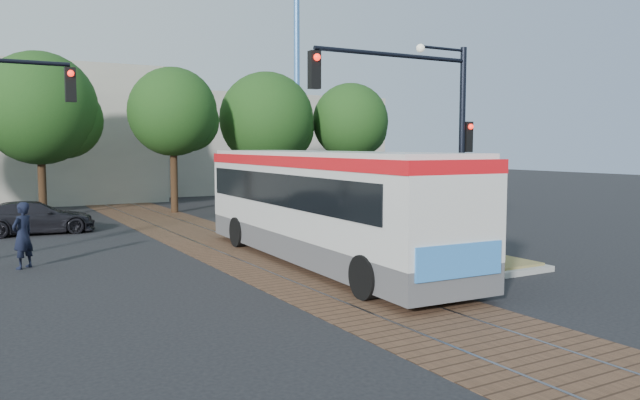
{
  "coord_description": "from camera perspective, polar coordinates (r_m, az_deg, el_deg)",
  "views": [
    {
      "loc": [
        -7.75,
        -14.69,
        3.36
      ],
      "look_at": [
        2.31,
        2.74,
        1.6
      ],
      "focal_mm": 35.0,
      "sensor_mm": 36.0,
      "label": 1
    }
  ],
  "objects": [
    {
      "name": "ground",
      "position": [
        16.94,
        -2.14,
        -6.44
      ],
      "size": [
        120.0,
        120.0,
        0.0
      ],
      "primitive_type": "plane",
      "color": "black",
      "rests_on": "ground"
    },
    {
      "name": "trackbed",
      "position": [
        20.51,
        -7.39,
        -4.46
      ],
      "size": [
        3.6,
        40.0,
        0.02
      ],
      "color": "brown",
      "rests_on": "ground"
    },
    {
      "name": "tree_row",
      "position": [
        32.41,
        -14.02,
        7.49
      ],
      "size": [
        26.4,
        5.6,
        7.67
      ],
      "color": "#382314",
      "rests_on": "ground"
    },
    {
      "name": "warehouses",
      "position": [
        44.04,
        -20.63,
        5.27
      ],
      "size": [
        40.0,
        13.0,
        8.0
      ],
      "color": "#ADA899",
      "rests_on": "ground"
    },
    {
      "name": "crane",
      "position": [
        55.59,
        -2.14,
        12.77
      ],
      "size": [
        8.0,
        0.5,
        18.0
      ],
      "color": "#3F72B2",
      "rests_on": "ground"
    },
    {
      "name": "city_bus",
      "position": [
        17.82,
        0.14,
        -0.08
      ],
      "size": [
        3.06,
        12.05,
        3.2
      ],
      "rotation": [
        0.0,
        0.0,
        -0.04
      ],
      "color": "#4D4D50",
      "rests_on": "ground"
    },
    {
      "name": "traffic_island",
      "position": [
        18.9,
        12.24,
        -4.34
      ],
      "size": [
        2.2,
        5.2,
        1.13
      ],
      "color": "gray",
      "rests_on": "ground"
    },
    {
      "name": "signal_pole_main",
      "position": [
        18.11,
        10.0,
        7.44
      ],
      "size": [
        5.49,
        0.46,
        6.0
      ],
      "color": "black",
      "rests_on": "ground"
    },
    {
      "name": "officer",
      "position": [
        18.87,
        -25.54,
        -2.94
      ],
      "size": [
        0.79,
        0.77,
        1.83
      ],
      "primitive_type": "imported",
      "rotation": [
        0.0,
        0.0,
        3.87
      ],
      "color": "black",
      "rests_on": "ground"
    },
    {
      "name": "parked_car",
      "position": [
        26.1,
        -24.66,
        -1.47
      ],
      "size": [
        4.37,
        1.85,
        1.26
      ],
      "primitive_type": "imported",
      "rotation": [
        0.0,
        0.0,
        1.55
      ],
      "color": "black",
      "rests_on": "ground"
    }
  ]
}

